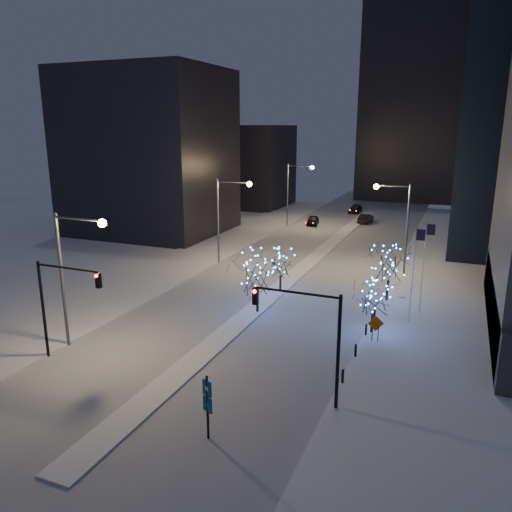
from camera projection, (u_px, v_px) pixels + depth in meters
The scene contains 25 objects.
ground at pixel (170, 383), 31.68m from camera, with size 160.00×160.00×0.00m, color white.
road at pixel (318, 255), 62.98m from camera, with size 20.00×130.00×0.02m, color #A5A9B3.
median at pixel (307, 265), 58.50m from camera, with size 2.00×80.00×0.15m, color silver.
east_sidewalk at pixel (437, 310), 44.01m from camera, with size 10.00×90.00×0.15m, color silver.
west_sidewalk at pixel (158, 274), 54.72m from camera, with size 8.00×90.00×0.15m, color silver.
filler_west_near at pixel (149, 152), 74.77m from camera, with size 22.00×18.00×24.00m, color black.
filler_west_far at pixel (242, 166), 101.87m from camera, with size 18.00×16.00×16.00m, color black.
horizon_block at pixel (420, 101), 106.44m from camera, with size 24.00×14.00×42.00m, color black.
street_lamp_w_near at pixel (72, 263), 35.13m from camera, with size 4.40×0.56×10.00m.
street_lamp_w_mid at pixel (226, 210), 57.49m from camera, with size 4.40×0.56×10.00m.
street_lamp_w_far at pixel (294, 186), 79.85m from camera, with size 4.40×0.56×10.00m.
street_lamp_east at pixel (399, 217), 53.16m from camera, with size 3.90×0.56×10.00m.
traffic_signal_west at pixel (59, 296), 33.59m from camera, with size 5.26×0.43×7.00m.
traffic_signal_east at pixel (312, 329), 28.07m from camera, with size 5.26×0.43×7.00m.
flagpoles at pixel (419, 265), 40.96m from camera, with size 1.35×2.60×8.00m.
bollards at pixel (361, 340), 36.71m from camera, with size 0.16×12.16×0.90m.
car_near at pixel (313, 220), 82.16m from camera, with size 1.80×4.48×1.53m, color black.
car_mid at pixel (366, 218), 83.96m from camera, with size 1.60×4.59×1.51m, color black.
car_far at pixel (355, 209), 93.77m from camera, with size 1.96×4.82×1.40m, color black.
holiday_tree_median_near at pixel (258, 274), 42.69m from camera, with size 5.62×5.62×5.45m.
holiday_tree_median_far at pixel (281, 264), 48.14m from camera, with size 3.95×3.95×4.18m.
holiday_tree_plaza_near at pixel (374, 298), 38.48m from camera, with size 3.94×3.94×4.24m.
holiday_tree_plaza_far at pixel (389, 265), 45.58m from camera, with size 4.83×4.83×5.13m.
wayfinding_sign at pixel (207, 401), 25.49m from camera, with size 0.62×0.33×3.62m.
construction_sign at pixel (376, 326), 37.25m from camera, with size 1.16×0.50×2.03m.
Camera 1 is at (16.00, -24.35, 15.83)m, focal length 35.00 mm.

